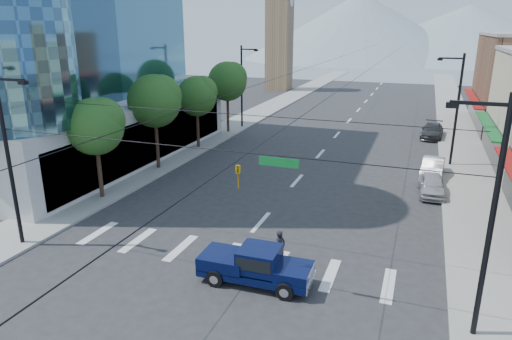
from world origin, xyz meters
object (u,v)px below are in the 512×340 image
object	(u,v)px
parked_car_mid	(433,168)
parked_car_far	(432,131)
pickup_truck	(255,265)
parked_car_near	(432,185)
pedestrian	(280,248)

from	to	relation	value
parked_car_mid	parked_car_far	distance (m)	13.67
pickup_truck	parked_car_near	distance (m)	16.39
parked_car_mid	pickup_truck	bearing A→B (deg)	-107.11
pickup_truck	parked_car_near	world-z (taller)	pickup_truck
pedestrian	parked_car_near	bearing A→B (deg)	-10.48
pedestrian	parked_car_near	world-z (taller)	pedestrian
pickup_truck	parked_car_far	size ratio (longest dim) A/B	1.03
parked_car_mid	parked_car_far	xyz separation A→B (m)	(0.00, 13.67, 0.01)
parked_car_mid	pedestrian	bearing A→B (deg)	-107.86
pickup_truck	pedestrian	distance (m)	2.08
pickup_truck	parked_car_near	xyz separation A→B (m)	(7.40, 14.62, -0.20)
pedestrian	parked_car_mid	world-z (taller)	pedestrian
parked_car_near	parked_car_far	distance (m)	17.78
pickup_truck	pedestrian	bearing A→B (deg)	73.73
parked_car_far	pedestrian	bearing A→B (deg)	-98.74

